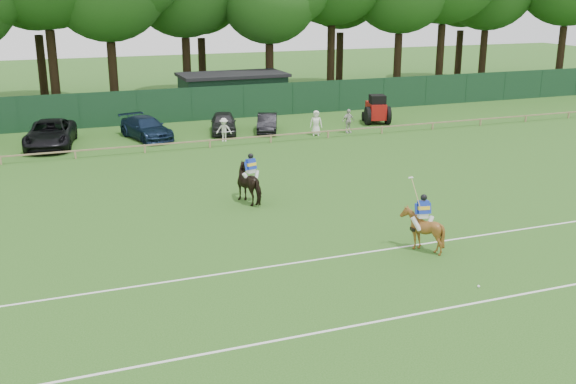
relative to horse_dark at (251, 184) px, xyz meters
name	(u,v)px	position (x,y,z in m)	size (l,w,h in m)	color
ground	(304,251)	(0.00, -6.46, -0.88)	(160.00, 160.00, 0.00)	#1E4C14
horse_dark	(251,184)	(0.00, 0.00, 0.00)	(0.95, 2.09, 1.76)	black
horse_chestnut	(422,230)	(4.15, -7.94, -0.07)	(1.31, 1.47, 1.62)	brown
suv_black	(50,134)	(-8.19, 15.24, -0.06)	(2.71, 5.89, 1.64)	black
sedan_navy	(146,128)	(-2.25, 15.49, -0.16)	(2.01, 4.94, 1.43)	#12213A
hatch_grey	(223,123)	(3.00, 15.59, -0.18)	(1.66, 4.13, 1.41)	#28282A
estate_black	(267,123)	(5.89, 14.81, -0.26)	(1.31, 3.75, 1.24)	black
spectator_left	(224,130)	(2.31, 12.97, -0.12)	(0.98, 0.56, 1.52)	silver
spectator_mid	(348,121)	(10.93, 12.54, -0.07)	(0.96, 0.40, 1.63)	beige
spectator_right	(316,123)	(8.57, 12.58, -0.04)	(0.82, 0.53, 1.68)	silver
rider_dark	(251,167)	(0.00, -0.01, 0.77)	(0.92, 0.52, 1.41)	silver
rider_chestnut	(423,211)	(4.14, -7.95, 0.66)	(0.93, 0.67, 2.05)	silver
polo_ball	(479,286)	(4.15, -11.52, -0.84)	(0.09, 0.09, 0.09)	silver
pitch_lines	(344,287)	(0.00, -9.96, -0.87)	(60.00, 5.10, 0.01)	silver
pitch_rail	(194,142)	(0.00, 11.54, -0.44)	(62.10, 0.10, 0.50)	#997F5B
perimeter_fence	(165,106)	(0.00, 20.54, 0.37)	(92.08, 0.08, 2.50)	#14351E
utility_shed	(233,92)	(6.00, 23.54, 0.66)	(8.40, 4.40, 3.04)	#14331E
tree_row	(172,105)	(2.00, 28.54, -0.88)	(96.00, 12.00, 21.00)	#26561C
tractor	(376,110)	(14.33, 14.91, 0.12)	(2.25, 2.84, 2.11)	#99110E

